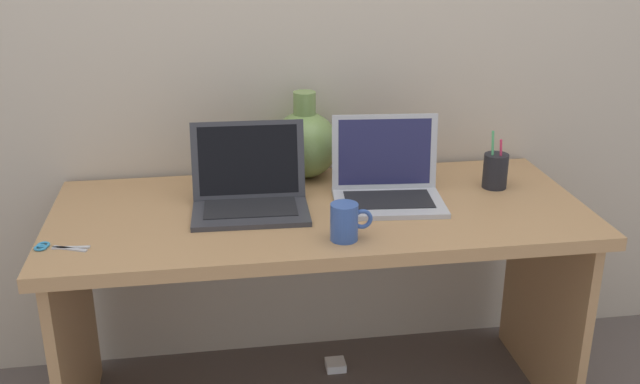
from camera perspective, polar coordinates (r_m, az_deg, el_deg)
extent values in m
cube|color=#BCAD99|center=(2.48, -1.38, 12.60)|extent=(4.40, 0.04, 2.40)
cube|color=#AD7F51|center=(2.25, 0.00, -1.66)|extent=(1.61, 0.70, 0.04)
cube|color=#AD7F51|center=(2.44, -18.47, -10.45)|extent=(0.03, 0.59, 0.68)
cube|color=#AD7F51|center=(2.63, 16.96, -7.83)|extent=(0.03, 0.59, 0.68)
cube|color=#333338|center=(2.21, -5.39, -1.41)|extent=(0.35, 0.27, 0.01)
cube|color=black|center=(2.21, -5.40, -1.19)|extent=(0.28, 0.16, 0.00)
cube|color=#333338|center=(2.26, -5.57, 2.47)|extent=(0.35, 0.07, 0.23)
cube|color=black|center=(2.26, -5.57, 2.47)|extent=(0.30, 0.07, 0.21)
cube|color=#B2B2B7|center=(2.27, 5.31, -0.79)|extent=(0.35, 0.28, 0.01)
cube|color=black|center=(2.27, 5.32, -0.58)|extent=(0.28, 0.17, 0.00)
cube|color=#B2B2B7|center=(2.33, 5.01, 3.12)|extent=(0.33, 0.06, 0.24)
cube|color=#23234C|center=(2.33, 5.01, 3.12)|extent=(0.29, 0.06, 0.21)
ellipsoid|color=#75934C|center=(2.47, -1.18, 3.68)|extent=(0.22, 0.22, 0.22)
cylinder|color=#75934C|center=(2.43, -1.21, 6.85)|extent=(0.07, 0.07, 0.08)
cylinder|color=#335199|center=(2.01, 1.88, -2.33)|extent=(0.08, 0.08, 0.10)
torus|color=#335199|center=(2.02, 3.29, -2.10)|extent=(0.06, 0.01, 0.06)
cylinder|color=black|center=(2.45, 13.40, 1.60)|extent=(0.08, 0.08, 0.11)
cylinder|color=#D83359|center=(2.43, 13.81, 2.50)|extent=(0.02, 0.02, 0.13)
cylinder|color=#4CA566|center=(2.42, 13.20, 2.80)|extent=(0.01, 0.03, 0.16)
cube|color=#B7B7BC|center=(2.09, -18.69, -4.09)|extent=(0.10, 0.02, 0.00)
cube|color=#B7B7BC|center=(2.08, -18.78, -4.18)|extent=(0.10, 0.05, 0.00)
torus|color=#338CBF|center=(2.11, -20.80, -4.04)|extent=(0.03, 0.03, 0.01)
torus|color=#338CBF|center=(2.13, -20.60, -3.85)|extent=(0.03, 0.04, 0.01)
cube|color=white|center=(2.75, 1.21, -13.22)|extent=(0.07, 0.07, 0.03)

